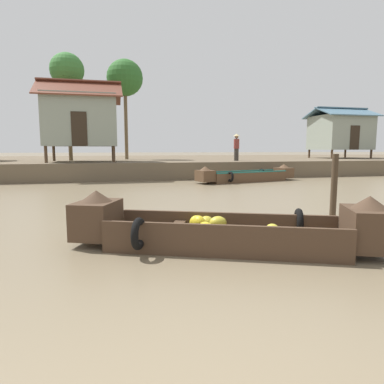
{
  "coord_description": "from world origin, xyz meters",
  "views": [
    {
      "loc": [
        -0.43,
        -1.05,
        1.7
      ],
      "look_at": [
        1.55,
        6.98,
        0.65
      ],
      "focal_mm": 31.75,
      "sensor_mm": 36.0,
      "label": 1
    }
  ],
  "objects_px": {
    "stilt_house_right": "(340,132)",
    "mooring_post": "(334,189)",
    "stilt_house_mid_right": "(81,120)",
    "fishing_skiff_distant": "(247,176)",
    "palm_tree_near": "(67,72)",
    "vendor_person": "(236,146)",
    "palm_tree_mid": "(125,79)",
    "banana_boat": "(224,229)"
  },
  "relations": [
    {
      "from": "fishing_skiff_distant",
      "to": "palm_tree_mid",
      "type": "distance_m",
      "value": 11.76
    },
    {
      "from": "stilt_house_right",
      "to": "palm_tree_mid",
      "type": "distance_m",
      "value": 17.14
    },
    {
      "from": "stilt_house_mid_right",
      "to": "vendor_person",
      "type": "xyz_separation_m",
      "value": [
        9.2,
        -0.78,
        -1.46
      ]
    },
    {
      "from": "fishing_skiff_distant",
      "to": "mooring_post",
      "type": "bearing_deg",
      "value": -101.89
    },
    {
      "from": "stilt_house_right",
      "to": "palm_tree_near",
      "type": "distance_m",
      "value": 20.65
    },
    {
      "from": "fishing_skiff_distant",
      "to": "palm_tree_near",
      "type": "relative_size",
      "value": 0.87
    },
    {
      "from": "banana_boat",
      "to": "palm_tree_near",
      "type": "relative_size",
      "value": 0.79
    },
    {
      "from": "banana_boat",
      "to": "palm_tree_near",
      "type": "height_order",
      "value": "palm_tree_near"
    },
    {
      "from": "fishing_skiff_distant",
      "to": "palm_tree_mid",
      "type": "bearing_deg",
      "value": 125.01
    },
    {
      "from": "stilt_house_mid_right",
      "to": "mooring_post",
      "type": "bearing_deg",
      "value": -65.58
    },
    {
      "from": "fishing_skiff_distant",
      "to": "stilt_house_right",
      "type": "relative_size",
      "value": 1.26
    },
    {
      "from": "palm_tree_mid",
      "to": "mooring_post",
      "type": "xyz_separation_m",
      "value": [
        3.66,
        -17.99,
        -5.72
      ]
    },
    {
      "from": "banana_boat",
      "to": "mooring_post",
      "type": "bearing_deg",
      "value": 22.64
    },
    {
      "from": "stilt_house_mid_right",
      "to": "vendor_person",
      "type": "bearing_deg",
      "value": -4.83
    },
    {
      "from": "fishing_skiff_distant",
      "to": "mooring_post",
      "type": "height_order",
      "value": "mooring_post"
    },
    {
      "from": "palm_tree_mid",
      "to": "mooring_post",
      "type": "height_order",
      "value": "palm_tree_mid"
    },
    {
      "from": "stilt_house_right",
      "to": "vendor_person",
      "type": "height_order",
      "value": "stilt_house_right"
    },
    {
      "from": "banana_boat",
      "to": "mooring_post",
      "type": "xyz_separation_m",
      "value": [
        3.08,
        1.28,
        0.45
      ]
    },
    {
      "from": "stilt_house_right",
      "to": "mooring_post",
      "type": "bearing_deg",
      "value": -127.38
    },
    {
      "from": "banana_boat",
      "to": "vendor_person",
      "type": "xyz_separation_m",
      "value": [
        5.89,
        14.58,
        1.54
      ]
    },
    {
      "from": "fishing_skiff_distant",
      "to": "stilt_house_right",
      "type": "bearing_deg",
      "value": 33.6
    },
    {
      "from": "banana_boat",
      "to": "stilt_house_mid_right",
      "type": "xyz_separation_m",
      "value": [
        -3.31,
        15.36,
        3.0
      ]
    },
    {
      "from": "fishing_skiff_distant",
      "to": "vendor_person",
      "type": "bearing_deg",
      "value": 77.98
    },
    {
      "from": "banana_boat",
      "to": "palm_tree_mid",
      "type": "xyz_separation_m",
      "value": [
        -0.58,
        19.28,
        6.17
      ]
    },
    {
      "from": "stilt_house_mid_right",
      "to": "vendor_person",
      "type": "distance_m",
      "value": 9.34
    },
    {
      "from": "stilt_house_mid_right",
      "to": "mooring_post",
      "type": "relative_size",
      "value": 2.9
    },
    {
      "from": "mooring_post",
      "to": "vendor_person",
      "type": "bearing_deg",
      "value": 78.08
    },
    {
      "from": "stilt_house_right",
      "to": "palm_tree_mid",
      "type": "bearing_deg",
      "value": 177.14
    },
    {
      "from": "stilt_house_mid_right",
      "to": "mooring_post",
      "type": "distance_m",
      "value": 15.66
    },
    {
      "from": "banana_boat",
      "to": "palm_tree_mid",
      "type": "height_order",
      "value": "palm_tree_mid"
    },
    {
      "from": "fishing_skiff_distant",
      "to": "vendor_person",
      "type": "distance_m",
      "value": 3.89
    },
    {
      "from": "palm_tree_near",
      "to": "stilt_house_mid_right",
      "type": "bearing_deg",
      "value": -68.23
    },
    {
      "from": "fishing_skiff_distant",
      "to": "palm_tree_near",
      "type": "height_order",
      "value": "palm_tree_near"
    },
    {
      "from": "stilt_house_right",
      "to": "mooring_post",
      "type": "relative_size",
      "value": 2.89
    },
    {
      "from": "fishing_skiff_distant",
      "to": "stilt_house_mid_right",
      "type": "relative_size",
      "value": 1.25
    },
    {
      "from": "fishing_skiff_distant",
      "to": "palm_tree_mid",
      "type": "xyz_separation_m",
      "value": [
        -5.72,
        8.17,
        6.22
      ]
    },
    {
      "from": "banana_boat",
      "to": "vendor_person",
      "type": "relative_size",
      "value": 3.13
    },
    {
      "from": "stilt_house_mid_right",
      "to": "mooring_post",
      "type": "xyz_separation_m",
      "value": [
        6.39,
        -14.07,
        -2.55
      ]
    },
    {
      "from": "palm_tree_mid",
      "to": "banana_boat",
      "type": "bearing_deg",
      "value": -88.29
    },
    {
      "from": "fishing_skiff_distant",
      "to": "stilt_house_right",
      "type": "height_order",
      "value": "stilt_house_right"
    },
    {
      "from": "palm_tree_near",
      "to": "banana_boat",
      "type": "bearing_deg",
      "value": -76.62
    },
    {
      "from": "palm_tree_mid",
      "to": "vendor_person",
      "type": "bearing_deg",
      "value": -36.02
    }
  ]
}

